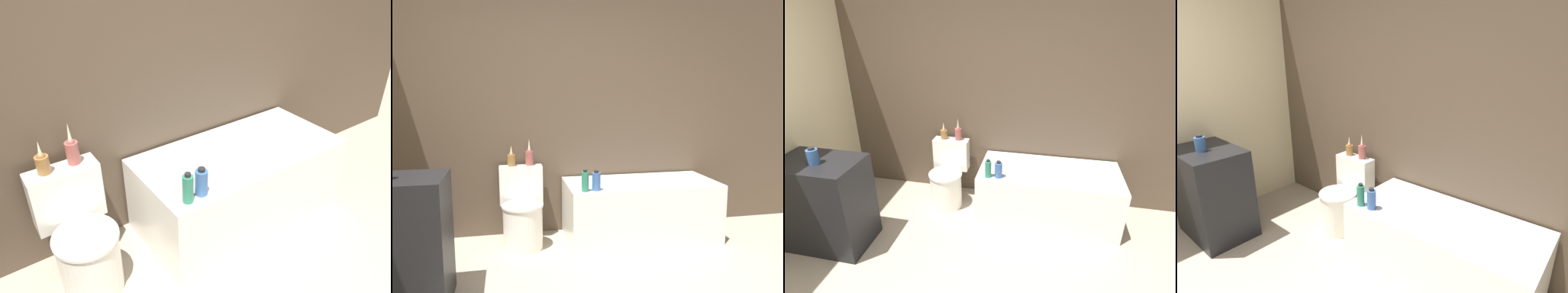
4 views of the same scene
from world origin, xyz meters
The scene contains 9 objects.
wall_back_tiled centered at (0.00, 2.18, 1.30)m, with size 6.40×0.06×2.60m.
bathtub centered at (0.75, 1.78, 0.29)m, with size 1.46×0.70×0.57m.
toilet centered at (-0.39, 1.83, 0.31)m, with size 0.41×0.52×0.73m.
vanity_counter centered at (-1.30, 0.92, 0.45)m, with size 0.76×0.50×0.89m.
soap_bottle_glass centered at (-1.28, 0.88, 0.96)m, with size 0.10×0.10×0.15m.
vase_gold centered at (-0.48, 2.02, 0.80)m, with size 0.08×0.08×0.21m.
vase_silver centered at (-0.31, 2.03, 0.82)m, with size 0.08×0.08×0.26m.
shampoo_bottle_tall centered at (0.14, 1.52, 0.66)m, with size 0.06×0.06×0.19m.
shampoo_bottle_short centered at (0.25, 1.53, 0.66)m, with size 0.08×0.08×0.18m.
Camera 3 is at (0.63, -1.12, 2.12)m, focal length 28.00 mm.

